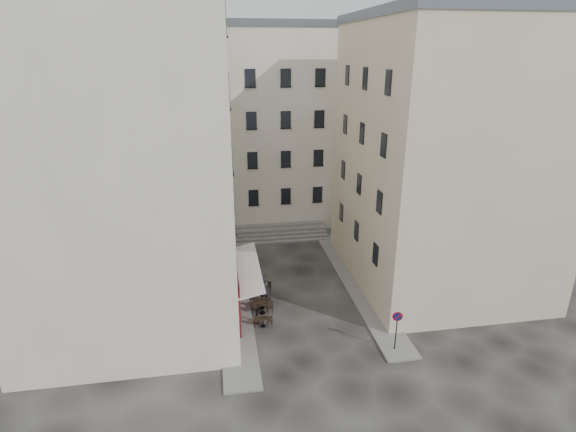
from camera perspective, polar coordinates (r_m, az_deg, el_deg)
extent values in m
plane|color=black|center=(30.35, 2.09, -11.93)|extent=(90.00, 90.00, 0.00)
cube|color=slate|center=(33.31, -6.99, -8.81)|extent=(2.00, 22.00, 0.12)
cube|color=slate|center=(33.86, 8.65, -8.39)|extent=(2.00, 18.00, 0.12)
cube|color=beige|center=(29.29, -19.62, 6.95)|extent=(12.00, 16.00, 20.00)
cube|color=#C5B792|center=(33.46, 19.11, 6.79)|extent=(12.00, 14.00, 18.00)
cube|color=#555B61|center=(32.75, 21.11, 22.78)|extent=(12.20, 14.20, 0.60)
cube|color=beige|center=(44.93, -3.88, 11.05)|extent=(18.00, 10.00, 18.00)
cube|color=#555B61|center=(44.40, -4.19, 22.98)|extent=(18.20, 10.20, 0.60)
cube|color=#490A0D|center=(29.87, -6.69, -8.74)|extent=(0.25, 7.00, 3.50)
cube|color=black|center=(30.04, -6.59, -9.32)|extent=(0.06, 3.85, 2.00)
cube|color=silver|center=(29.35, -5.18, -6.59)|extent=(1.58, 7.30, 0.41)
cube|color=slate|center=(40.72, -1.19, -2.97)|extent=(9.00, 1.80, 0.20)
cube|color=slate|center=(41.05, -1.29, -2.47)|extent=(9.00, 1.80, 0.20)
cube|color=slate|center=(41.39, -1.38, -1.98)|extent=(9.00, 1.80, 0.20)
cube|color=slate|center=(41.73, -1.46, -1.49)|extent=(9.00, 1.80, 0.20)
cylinder|color=black|center=(28.88, -4.00, -12.75)|extent=(0.10, 0.10, 0.90)
sphere|color=black|center=(28.63, -4.02, -11.97)|extent=(0.12, 0.12, 0.12)
cylinder|color=black|center=(31.87, -4.62, -9.35)|extent=(0.10, 0.10, 0.90)
sphere|color=black|center=(31.64, -4.64, -8.61)|extent=(0.12, 0.12, 0.12)
cylinder|color=black|center=(34.95, -5.12, -6.54)|extent=(0.10, 0.10, 0.90)
sphere|color=black|center=(34.74, -5.14, -5.85)|extent=(0.12, 0.12, 0.12)
cylinder|color=black|center=(26.84, 13.57, -14.11)|extent=(0.06, 0.06, 2.53)
cylinder|color=#B20B17|center=(26.29, 13.75, -12.30)|extent=(0.57, 0.16, 0.59)
cylinder|color=navy|center=(26.27, 13.78, -12.32)|extent=(0.42, 0.13, 0.42)
cube|color=#B20B17|center=(26.25, 13.80, -12.35)|extent=(0.34, 0.10, 0.34)
cylinder|color=black|center=(28.80, -3.16, -13.77)|extent=(0.32, 0.32, 0.02)
cylinder|color=black|center=(28.63, -3.18, -13.28)|extent=(0.04, 0.04, 0.63)
cylinder|color=black|center=(28.48, -3.19, -12.80)|extent=(0.54, 0.54, 0.04)
cube|color=black|center=(28.65, -2.36, -13.14)|extent=(0.34, 0.34, 0.80)
cube|color=black|center=(28.65, -4.02, -13.17)|extent=(0.34, 0.34, 0.80)
cylinder|color=black|center=(30.04, -3.23, -12.16)|extent=(0.38, 0.38, 0.02)
cylinder|color=black|center=(29.85, -3.24, -11.59)|extent=(0.05, 0.05, 0.74)
cylinder|color=black|center=(29.67, -3.26, -11.04)|extent=(0.64, 0.64, 0.04)
cube|color=black|center=(29.87, -2.31, -11.44)|extent=(0.40, 0.40, 0.96)
cube|color=black|center=(29.88, -4.20, -11.47)|extent=(0.40, 0.40, 0.96)
cylinder|color=black|center=(30.60, -3.30, -11.52)|extent=(0.34, 0.34, 0.02)
cylinder|color=black|center=(30.44, -3.32, -11.03)|extent=(0.05, 0.05, 0.65)
cylinder|color=black|center=(30.28, -3.33, -10.54)|extent=(0.56, 0.56, 0.04)
cube|color=black|center=(30.45, -2.52, -10.89)|extent=(0.35, 0.35, 0.84)
cube|color=black|center=(30.46, -4.13, -10.92)|extent=(0.35, 0.35, 0.84)
cylinder|color=black|center=(32.41, -3.27, -9.55)|extent=(0.34, 0.34, 0.02)
cylinder|color=black|center=(32.25, -3.29, -9.07)|extent=(0.05, 0.05, 0.67)
cylinder|color=black|center=(32.10, -3.30, -8.59)|extent=(0.57, 0.57, 0.04)
cube|color=black|center=(32.27, -2.52, -8.94)|extent=(0.36, 0.36, 0.86)
cube|color=black|center=(32.28, -4.08, -8.96)|extent=(0.36, 0.36, 0.86)
cylinder|color=black|center=(34.21, -5.27, -7.88)|extent=(0.38, 0.38, 0.02)
cylinder|color=black|center=(34.05, -5.29, -7.37)|extent=(0.05, 0.05, 0.74)
cylinder|color=black|center=(33.89, -5.31, -6.86)|extent=(0.63, 0.63, 0.04)
cube|color=black|center=(34.05, -4.49, -7.24)|extent=(0.40, 0.40, 0.95)
cube|color=black|center=(34.10, -6.11, -7.26)|extent=(0.40, 0.40, 0.95)
imported|color=#232227|center=(30.75, -3.02, -9.36)|extent=(0.80, 0.62, 1.96)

